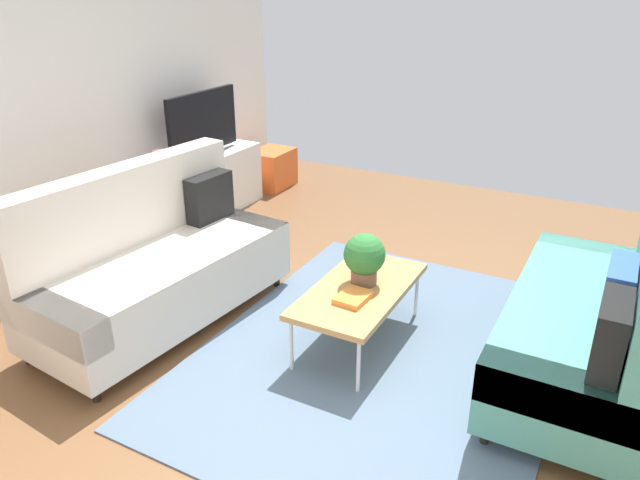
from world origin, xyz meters
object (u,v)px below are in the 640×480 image
vase_0 (160,160)px  tv_console (206,185)px  couch_green (598,318)px  storage_trunk (272,168)px  table_book_0 (353,297)px  couch_beige (155,262)px  tv (203,125)px  potted_plant (364,257)px  bottle_0 (181,158)px  coffee_table (359,291)px

vase_0 → tv_console: bearing=-4.9°
couch_green → storage_trunk: couch_green is taller
table_book_0 → vase_0: vase_0 is taller
couch_beige → couch_green: 2.92m
tv_console → tv: size_ratio=1.40×
couch_beige → tv: tv is taller
potted_plant → table_book_0: size_ratio=1.46×
couch_beige → storage_trunk: bearing=-157.6°
couch_green → potted_plant: couch_green is taller
table_book_0 → storage_trunk: bearing=40.8°
couch_beige → vase_0: (1.24, 1.03, 0.29)m
bottle_0 → couch_beige: bearing=-146.4°
coffee_table → vase_0: size_ratio=6.01×
couch_beige → bottle_0: 1.73m
storage_trunk → potted_plant: (-2.46, -2.30, 0.39)m
tv → table_book_0: tv is taller
tv_console → potted_plant: potted_plant is taller
coffee_table → couch_beige: bearing=105.0°
couch_beige → storage_trunk: size_ratio=3.79×
table_book_0 → vase_0: 2.70m
vase_0 → storage_trunk: bearing=-5.1°
tv → potted_plant: 2.76m
table_book_0 → bottle_0: bearing=63.2°
couch_green → tv_console: bearing=73.2°
coffee_table → tv: (1.44, 2.38, 0.56)m
potted_plant → table_book_0: potted_plant is taller
storage_trunk → table_book_0: (-2.70, -2.34, 0.22)m
coffee_table → potted_plant: size_ratio=3.15×
table_book_0 → couch_green: bearing=-72.0°
storage_trunk → bottle_0: bearing=177.7°
couch_beige → vase_0: couch_beige is taller
table_book_0 → couch_beige: bearing=98.3°
couch_green → coffee_table: size_ratio=1.73×
tv_console → vase_0: 0.71m
storage_trunk → table_book_0: size_ratio=2.17×
tv → potted_plant: bearing=-119.8°
potted_plant → vase_0: 2.57m
couch_green → tv_console: 4.00m
storage_trunk → potted_plant: size_ratio=1.49×
storage_trunk → vase_0: 1.76m
tv → vase_0: bearing=173.1°
vase_0 → table_book_0: bearing=-112.4°
coffee_table → storage_trunk: 3.43m
coffee_table → bottle_0: size_ratio=7.60×
coffee_table → tv_console: 2.80m
coffee_table → storage_trunk: size_ratio=2.12×
storage_trunk → bottle_0: bottle_0 is taller
table_book_0 → vase_0: (1.02, 2.49, 0.29)m
potted_plant → vase_0: vase_0 is taller
couch_green → storage_trunk: bearing=58.8°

